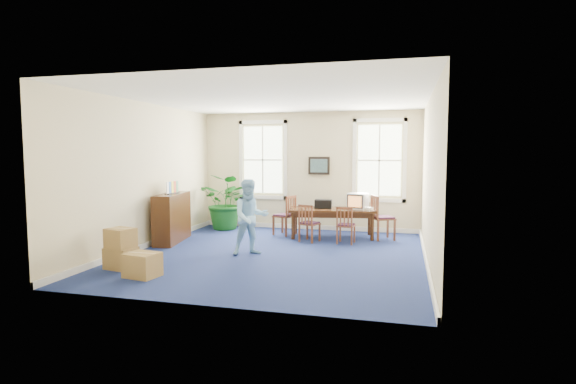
% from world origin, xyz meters
% --- Properties ---
extents(floor, '(6.50, 6.50, 0.00)m').
position_xyz_m(floor, '(0.00, 0.00, 0.00)').
color(floor, navy).
rests_on(floor, ground).
extents(ceiling, '(6.50, 6.50, 0.00)m').
position_xyz_m(ceiling, '(0.00, 0.00, 3.20)').
color(ceiling, white).
rests_on(ceiling, ground).
extents(wall_back, '(6.50, 0.00, 6.50)m').
position_xyz_m(wall_back, '(0.00, 3.25, 1.60)').
color(wall_back, beige).
rests_on(wall_back, ground).
extents(wall_front, '(6.50, 0.00, 6.50)m').
position_xyz_m(wall_front, '(0.00, -3.25, 1.60)').
color(wall_front, beige).
rests_on(wall_front, ground).
extents(wall_left, '(0.00, 6.50, 6.50)m').
position_xyz_m(wall_left, '(-3.00, 0.00, 1.60)').
color(wall_left, beige).
rests_on(wall_left, ground).
extents(wall_right, '(0.00, 6.50, 6.50)m').
position_xyz_m(wall_right, '(3.00, 0.00, 1.60)').
color(wall_right, beige).
rests_on(wall_right, ground).
extents(baseboard_back, '(6.00, 0.04, 0.12)m').
position_xyz_m(baseboard_back, '(0.00, 3.22, 0.06)').
color(baseboard_back, white).
rests_on(baseboard_back, ground).
extents(baseboard_left, '(0.04, 6.50, 0.12)m').
position_xyz_m(baseboard_left, '(-2.97, 0.00, 0.06)').
color(baseboard_left, white).
rests_on(baseboard_left, ground).
extents(baseboard_right, '(0.04, 6.50, 0.12)m').
position_xyz_m(baseboard_right, '(2.97, 0.00, 0.06)').
color(baseboard_right, white).
rests_on(baseboard_right, ground).
extents(window_left, '(1.40, 0.12, 2.20)m').
position_xyz_m(window_left, '(-1.30, 3.23, 1.90)').
color(window_left, white).
rests_on(window_left, ground).
extents(window_right, '(1.40, 0.12, 2.20)m').
position_xyz_m(window_right, '(1.90, 3.23, 1.90)').
color(window_right, white).
rests_on(window_right, ground).
extents(wall_picture, '(0.58, 0.06, 0.48)m').
position_xyz_m(wall_picture, '(0.30, 3.20, 1.75)').
color(wall_picture, black).
rests_on(wall_picture, ground).
extents(conference_table, '(2.23, 1.28, 0.72)m').
position_xyz_m(conference_table, '(0.83, 2.21, 0.36)').
color(conference_table, '#3C200E').
rests_on(conference_table, ground).
extents(crt_tv, '(0.53, 0.56, 0.39)m').
position_xyz_m(crt_tv, '(1.45, 2.26, 0.91)').
color(crt_tv, '#B7B7BC').
rests_on(crt_tv, conference_table).
extents(game_console, '(0.24, 0.27, 0.06)m').
position_xyz_m(game_console, '(1.73, 2.21, 0.74)').
color(game_console, white).
rests_on(game_console, conference_table).
extents(equipment_bag, '(0.45, 0.31, 0.21)m').
position_xyz_m(equipment_bag, '(0.59, 2.26, 0.82)').
color(equipment_bag, black).
rests_on(equipment_bag, conference_table).
extents(chair_near_left, '(0.51, 0.51, 0.89)m').
position_xyz_m(chair_near_left, '(0.40, 1.49, 0.45)').
color(chair_near_left, brown).
rests_on(chair_near_left, ground).
extents(chair_near_right, '(0.42, 0.42, 0.87)m').
position_xyz_m(chair_near_right, '(1.26, 1.49, 0.44)').
color(chair_near_right, brown).
rests_on(chair_near_right, ground).
extents(chair_end_left, '(0.59, 0.59, 1.02)m').
position_xyz_m(chair_end_left, '(-0.41, 2.21, 0.51)').
color(chair_end_left, brown).
rests_on(chair_end_left, ground).
extents(chair_end_right, '(0.64, 0.64, 1.08)m').
position_xyz_m(chair_end_right, '(2.07, 2.21, 0.54)').
color(chair_end_right, brown).
rests_on(chair_end_right, ground).
extents(man, '(0.96, 0.91, 1.56)m').
position_xyz_m(man, '(-0.51, -0.13, 0.78)').
color(man, '#96D0FA').
rests_on(man, ground).
extents(credenza, '(0.68, 1.56, 1.19)m').
position_xyz_m(credenza, '(-2.75, 0.70, 0.59)').
color(credenza, '#3C200E').
rests_on(credenza, ground).
extents(brochure_rack, '(0.18, 0.70, 0.31)m').
position_xyz_m(brochure_rack, '(-2.73, 0.70, 1.34)').
color(brochure_rack, '#99999E').
rests_on(brochure_rack, credenza).
extents(potted_plant, '(1.58, 1.44, 1.51)m').
position_xyz_m(potted_plant, '(-2.15, 2.64, 0.76)').
color(potted_plant, '#114E16').
rests_on(potted_plant, ground).
extents(cardboard_boxes, '(1.60, 1.60, 0.78)m').
position_xyz_m(cardboard_boxes, '(-2.23, -1.69, 0.39)').
color(cardboard_boxes, '#A17B43').
rests_on(cardboard_boxes, ground).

